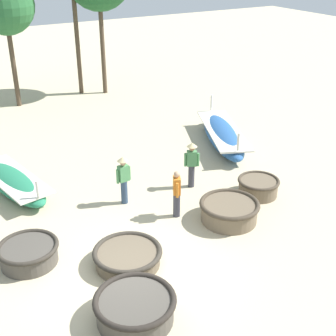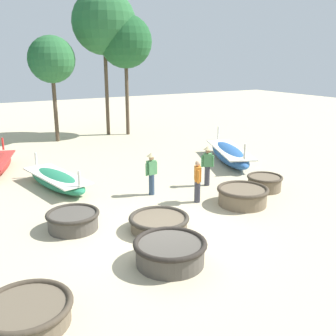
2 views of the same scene
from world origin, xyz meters
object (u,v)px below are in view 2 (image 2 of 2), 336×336
coracle_upturned (159,222)px  fisherman_by_coracle (151,171)px  coracle_tilted (73,220)px  coracle_far_right (265,182)px  fisherman_crouching (207,163)px  coracle_weathered (170,251)px  tree_leftmost (52,60)px  tree_right_mid (104,23)px  tree_left_mid (125,42)px  long_boat_white_hull (229,154)px  coracle_beside_post (243,195)px  long_boat_red_hull (57,180)px  coracle_front_left (26,312)px  fisherman_hauling (198,180)px

coracle_upturned → fisherman_by_coracle: bearing=66.3°
coracle_tilted → fisherman_by_coracle: 3.99m
coracle_far_right → fisherman_crouching: bearing=135.1°
coracle_weathered → tree_leftmost: bearing=84.7°
fisherman_by_coracle → tree_right_mid: size_ratio=0.18×
tree_left_mid → long_boat_white_hull: bearing=-81.6°
long_boat_white_hull → tree_right_mid: tree_right_mid is taller
fisherman_by_coracle → coracle_weathered: bearing=-112.6°
coracle_beside_post → tree_right_mid: tree_right_mid is taller
long_boat_red_hull → fisherman_crouching: size_ratio=2.60×
long_boat_white_hull → fisherman_crouching: size_ratio=3.11×
fisherman_by_coracle → tree_leftmost: size_ratio=0.26×
coracle_tilted → tree_right_mid: tree_right_mid is taller
coracle_far_right → coracle_weathered: bearing=-153.1°
long_boat_white_hull → tree_leftmost: bearing=123.2°
coracle_beside_post → tree_left_mid: 15.64m
coracle_beside_post → coracle_upturned: 3.69m
coracle_far_right → tree_right_mid: size_ratio=0.15×
coracle_front_left → fisherman_hauling: bearing=30.5°
coracle_front_left → coracle_far_right: 10.63m
fisherman_by_coracle → fisherman_crouching: bearing=-3.1°
long_boat_white_hull → tree_right_mid: bearing=104.4°
fisherman_crouching → tree_left_mid: bearing=81.4°
fisherman_hauling → fisherman_crouching: 2.05m
coracle_beside_post → coracle_upturned: bearing=-173.6°
long_boat_white_hull → fisherman_by_coracle: 6.25m
coracle_tilted → long_boat_red_hull: long_boat_red_hull is taller
coracle_tilted → coracle_weathered: coracle_weathered is taller
coracle_upturned → tree_right_mid: (4.48, 15.46, 7.03)m
fisherman_crouching → fisherman_by_coracle: size_ratio=1.00×
long_boat_red_hull → coracle_weathered: bearing=-83.1°
coracle_upturned → coracle_front_left: 5.12m
coracle_far_right → coracle_weathered: 6.98m
fisherman_by_coracle → fisherman_hauling: bearing=-55.8°
long_boat_white_hull → fisherman_hauling: (-4.67, -3.99, 0.43)m
coracle_tilted → tree_left_mid: (7.93, 13.41, 5.81)m
coracle_tilted → coracle_beside_post: size_ratio=0.88×
coracle_tilted → long_boat_red_hull: size_ratio=0.38×
fisherman_hauling → tree_leftmost: bearing=96.6°
fisherman_hauling → coracle_far_right: bearing=-3.9°
coracle_weathered → fisherman_crouching: bearing=46.3°
tree_leftmost → coracle_front_left: bearing=-106.7°
coracle_tilted → coracle_weathered: size_ratio=0.86×
long_boat_white_hull → fisherman_by_coracle: (-5.73, -2.42, 0.55)m
coracle_tilted → long_boat_white_hull: bearing=23.4°
coracle_tilted → coracle_front_left: coracle_tilted is taller
coracle_beside_post → long_boat_white_hull: size_ratio=0.36×
tree_leftmost → tree_left_mid: (4.83, -0.13, 1.13)m
fisherman_hauling → tree_left_mid: (3.27, 13.37, 5.28)m
coracle_front_left → tree_right_mid: (8.90, 18.04, 7.01)m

